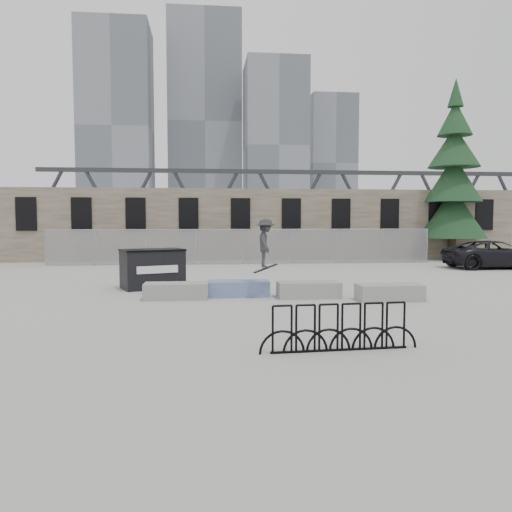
% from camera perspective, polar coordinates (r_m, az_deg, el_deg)
% --- Properties ---
extents(ground, '(120.00, 120.00, 0.00)m').
position_cam_1_polar(ground, '(16.39, 2.00, -4.67)').
color(ground, '#A9A9A5').
rests_on(ground, ground).
extents(stone_wall, '(36.00, 2.58, 4.50)m').
position_cam_1_polar(stone_wall, '(32.36, -1.94, 3.62)').
color(stone_wall, '#675C4C').
rests_on(stone_wall, ground).
extents(chainlink_fence, '(22.06, 0.06, 2.02)m').
position_cam_1_polar(chainlink_fence, '(28.67, -1.42, 1.13)').
color(chainlink_fence, gray).
rests_on(chainlink_fence, ground).
extents(planter_far_left, '(2.00, 0.90, 0.51)m').
position_cam_1_polar(planter_far_left, '(16.10, -9.13, -3.88)').
color(planter_far_left, '#969694').
rests_on(planter_far_left, ground).
extents(planter_center_left, '(2.00, 0.90, 0.51)m').
position_cam_1_polar(planter_center_left, '(16.49, -2.03, -3.64)').
color(planter_center_left, '#395AAB').
rests_on(planter_center_left, ground).
extents(planter_center_right, '(2.00, 0.90, 0.51)m').
position_cam_1_polar(planter_center_right, '(16.28, 6.04, -3.77)').
color(planter_center_right, '#969694').
rests_on(planter_center_right, ground).
extents(planter_offset, '(2.00, 0.90, 0.51)m').
position_cam_1_polar(planter_offset, '(16.11, 15.00, -3.96)').
color(planter_offset, '#969694').
rests_on(planter_offset, ground).
extents(dumpster, '(2.54, 2.06, 1.45)m').
position_cam_1_polar(dumpster, '(18.75, -11.75, -1.41)').
color(dumpster, black).
rests_on(dumpster, ground).
extents(bike_rack, '(3.14, 0.25, 0.90)m').
position_cam_1_polar(bike_rack, '(9.71, 9.57, -8.13)').
color(bike_rack, black).
rests_on(bike_rack, ground).
extents(spruce_tree, '(4.28, 4.28, 11.50)m').
position_cam_1_polar(spruce_tree, '(34.60, 21.63, 7.89)').
color(spruce_tree, '#38281E').
rests_on(spruce_tree, ground).
extents(skyline_towers, '(58.00, 28.00, 48.00)m').
position_cam_1_polar(skyline_towers, '(111.38, -5.32, 13.45)').
color(skyline_towers, slate).
rests_on(skyline_towers, ground).
extents(truss_bridge, '(70.00, 3.00, 9.80)m').
position_cam_1_polar(truss_bridge, '(72.11, 3.90, 5.31)').
color(truss_bridge, '#2D3033').
rests_on(truss_bridge, ground).
extents(suv, '(5.26, 2.49, 1.45)m').
position_cam_1_polar(suv, '(29.02, 25.69, 0.16)').
color(suv, black).
rests_on(suv, ground).
extents(skateboarder, '(0.79, 1.02, 1.73)m').
position_cam_1_polar(skateboarder, '(15.78, 1.10, 1.47)').
color(skateboarder, '#2D2D30').
rests_on(skateboarder, ground).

